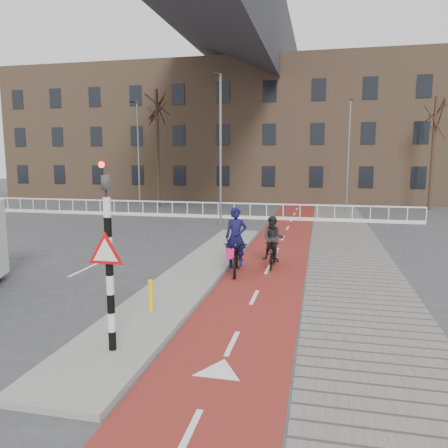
# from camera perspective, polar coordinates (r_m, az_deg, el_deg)

# --- Properties ---
(ground) EXTENTS (120.00, 120.00, 0.00)m
(ground) POSITION_cam_1_polar(r_m,az_deg,el_deg) (10.35, -6.16, -12.36)
(ground) COLOR #38383A
(ground) RESTS_ON ground
(bike_lane) EXTENTS (2.50, 60.00, 0.01)m
(bike_lane) POSITION_cam_1_polar(r_m,az_deg,el_deg) (19.57, 7.45, -2.33)
(bike_lane) COLOR maroon
(bike_lane) RESTS_ON ground
(sidewalk) EXTENTS (3.00, 60.00, 0.01)m
(sidewalk) POSITION_cam_1_polar(r_m,az_deg,el_deg) (19.53, 15.66, -2.60)
(sidewalk) COLOR slate
(sidewalk) RESTS_ON ground
(curb_island) EXTENTS (1.80, 16.00, 0.12)m
(curb_island) POSITION_cam_1_polar(r_m,az_deg,el_deg) (14.17, -3.69, -6.27)
(curb_island) COLOR gray
(curb_island) RESTS_ON ground
(traffic_signal) EXTENTS (0.80, 0.80, 3.68)m
(traffic_signal) POSITION_cam_1_polar(r_m,az_deg,el_deg) (8.22, -14.88, -3.65)
(traffic_signal) COLOR black
(traffic_signal) RESTS_ON curb_island
(bollard) EXTENTS (0.12, 0.12, 0.76)m
(bollard) POSITION_cam_1_polar(r_m,az_deg,el_deg) (10.49, -9.55, -9.22)
(bollard) COLOR yellow
(bollard) RESTS_ON curb_island
(cyclist_near) EXTENTS (1.05, 2.16, 2.13)m
(cyclist_near) POSITION_cam_1_polar(r_m,az_deg,el_deg) (14.03, 1.57, -3.61)
(cyclist_near) COLOR black
(cyclist_near) RESTS_ON bike_lane
(cyclist_far) EXTENTS (0.74, 1.61, 1.76)m
(cyclist_far) POSITION_cam_1_polar(r_m,az_deg,el_deg) (14.86, 6.43, -2.91)
(cyclist_far) COLOR black
(cyclist_far) RESTS_ON bike_lane
(railing) EXTENTS (28.00, 0.10, 0.99)m
(railing) POSITION_cam_1_polar(r_m,az_deg,el_deg) (27.59, -4.80, 1.53)
(railing) COLOR silver
(railing) RESTS_ON ground
(townhouse_row) EXTENTS (46.00, 10.00, 15.90)m
(townhouse_row) POSITION_cam_1_polar(r_m,az_deg,el_deg) (41.80, 4.07, 14.25)
(townhouse_row) COLOR #7F6047
(townhouse_row) RESTS_ON ground
(tree_mid) EXTENTS (0.25, 0.25, 8.75)m
(tree_mid) POSITION_cam_1_polar(r_m,az_deg,el_deg) (33.79, -8.66, 9.67)
(tree_mid) COLOR black
(tree_mid) RESTS_ON ground
(tree_right) EXTENTS (0.23, 0.23, 7.92)m
(tree_right) POSITION_cam_1_polar(r_m,az_deg,el_deg) (34.34, 25.60, 8.22)
(tree_right) COLOR black
(tree_right) RESTS_ON ground
(streetlight_near) EXTENTS (0.12, 0.12, 8.05)m
(streetlight_near) POSITION_cam_1_polar(r_m,az_deg,el_deg) (23.72, -0.45, 9.41)
(streetlight_near) COLOR slate
(streetlight_near) RESTS_ON ground
(streetlight_left) EXTENTS (0.12, 0.12, 7.77)m
(streetlight_left) POSITION_cam_1_polar(r_m,az_deg,el_deg) (33.20, -11.10, 8.78)
(streetlight_left) COLOR slate
(streetlight_left) RESTS_ON ground
(streetlight_right) EXTENTS (0.12, 0.12, 7.59)m
(streetlight_right) POSITION_cam_1_polar(r_m,az_deg,el_deg) (31.04, 15.92, 8.47)
(streetlight_right) COLOR slate
(streetlight_right) RESTS_ON ground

